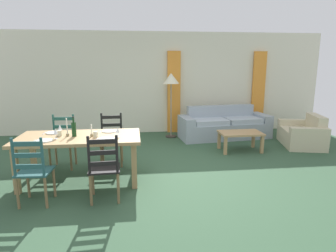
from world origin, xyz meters
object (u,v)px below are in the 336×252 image
wine_glass_far_left (60,128)px  wine_bottle (74,129)px  dining_chair_near_left (33,171)px  couch (224,126)px  wine_glass_near_left (55,132)px  armchair_upholstered (304,135)px  dining_chair_far_left (63,142)px  coffee_table (240,135)px  dining_table (80,141)px  wine_glass_near_right (118,130)px  dining_chair_near_right (104,168)px  dining_chair_far_right (112,139)px  standing_lamp (171,82)px  coffee_cup_primary (96,134)px  coffee_cup_secondary (60,133)px

wine_glass_far_left → wine_bottle: bearing=-32.6°
dining_chair_near_left → couch: dining_chair_near_left is taller
wine_glass_near_left → armchair_upholstered: size_ratio=0.12×
dining_chair_far_left → coffee_table: 3.63m
dining_table → dining_chair_far_left: 0.87m
wine_glass_near_right → wine_glass_far_left: 0.98m
dining_chair_far_left → wine_glass_near_left: (0.11, -0.87, 0.38)m
dining_chair_near_left → wine_glass_far_left: dining_chair_near_left is taller
wine_glass_far_left → dining_table: bearing=-25.6°
dining_table → dining_chair_near_right: (0.44, -0.75, -0.19)m
dining_table → wine_glass_near_right: 0.66m
dining_chair_far_right → standing_lamp: (1.37, 1.93, 0.93)m
couch → standing_lamp: (-1.34, 0.18, 1.12)m
wine_glass_near_left → wine_glass_near_right: size_ratio=1.00×
dining_table → wine_glass_far_left: (-0.32, 0.15, 0.20)m
couch → dining_chair_far_left: bearing=-153.4°
dining_chair_far_right → couch: bearing=32.7°
wine_glass_far_left → armchair_upholstered: size_ratio=0.12×
dining_chair_near_left → armchair_upholstered: size_ratio=0.73×
coffee_table → wine_bottle: bearing=-157.7°
couch → wine_glass_far_left: bearing=-145.6°
coffee_table → armchair_upholstered: (1.63, 0.23, -0.11)m
dining_chair_near_right → wine_glass_near_left: bearing=141.1°
dining_chair_near_left → coffee_table: 4.18m
dining_chair_far_left → wine_glass_near_left: 0.96m
dining_chair_far_right → coffee_table: size_ratio=1.07×
wine_bottle → wine_glass_near_left: size_ratio=1.96×
wine_glass_near_right → standing_lamp: bearing=67.2°
coffee_cup_primary → couch: bearing=42.3°
dining_chair_near_right → wine_glass_far_left: size_ratio=5.96×
dining_chair_near_right → armchair_upholstered: dining_chair_near_right is taller
dining_chair_far_left → dining_chair_far_right: (0.87, 0.06, 0.00)m
wine_glass_near_right → coffee_cup_primary: (-0.34, 0.05, -0.07)m
couch → armchair_upholstered: (1.62, -0.98, -0.04)m
dining_chair_near_right → dining_chair_far_left: bearing=120.5°
coffee_cup_secondary → wine_glass_far_left: bearing=98.1°
dining_chair_near_left → wine_bottle: bearing=61.8°
dining_chair_near_right → wine_glass_far_left: (-0.77, 0.91, 0.38)m
dining_chair_far_right → coffee_cup_primary: 0.95m
wine_bottle → wine_glass_far_left: wine_bottle is taller
dining_chair_near_right → couch: (2.71, 3.29, -0.19)m
armchair_upholstered → wine_glass_near_left: bearing=-161.6°
dining_chair_far_left → couch: bearing=26.6°
wine_glass_near_left → armchair_upholstered: (5.09, 1.69, -0.61)m
standing_lamp → couch: bearing=-7.8°
dining_chair_near_right → wine_glass_near_right: bearing=74.9°
dining_chair_far_left → wine_glass_near_right: dining_chair_far_left is taller
dining_chair_far_right → wine_glass_far_left: (-0.76, -0.64, 0.38)m
coffee_table → dining_chair_far_right: bearing=-169.0°
couch → coffee_cup_primary: bearing=-137.7°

